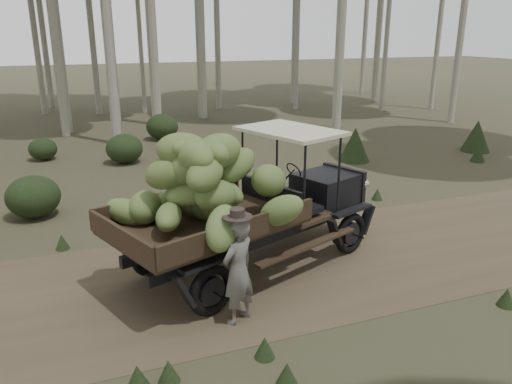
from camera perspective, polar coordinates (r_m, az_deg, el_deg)
ground at (r=8.77m, az=0.02°, el=-9.12°), size 120.00×120.00×0.00m
dirt_track at (r=8.77m, az=0.02°, el=-9.10°), size 70.00×4.00×0.01m
banana_truck at (r=8.09m, az=-3.47°, el=0.29°), size 5.33×3.53×2.58m
farmer at (r=7.05m, az=-2.07°, el=-8.87°), size 0.69×0.62×1.72m
undergrowth at (r=8.55m, az=-7.23°, el=-6.36°), size 23.42×23.49×1.28m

